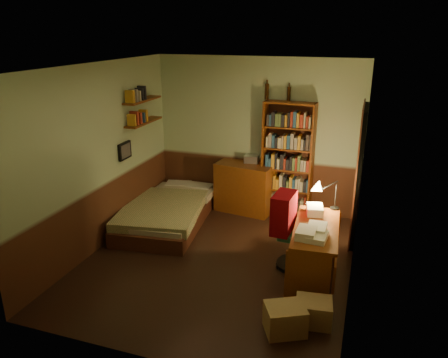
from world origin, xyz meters
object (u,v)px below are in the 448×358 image
(dresser, at_px, (244,188))
(cardboard_box_a, at_px, (285,319))
(bookshelf, at_px, (288,160))
(cardboard_box_b, at_px, (313,312))
(bed, at_px, (168,204))
(desk, at_px, (315,252))
(office_chair, at_px, (298,229))
(desk_lamp, at_px, (337,186))
(mini_stereo, at_px, (251,159))

(dresser, relative_size, cardboard_box_a, 2.36)
(bookshelf, xyz_separation_m, cardboard_box_b, (0.85, -2.79, -0.82))
(cardboard_box_a, height_order, cardboard_box_b, cardboard_box_a)
(bed, xyz_separation_m, cardboard_box_b, (2.61, -1.86, -0.18))
(desk, relative_size, cardboard_box_a, 3.20)
(bed, relative_size, office_chair, 1.90)
(bed, distance_m, desk, 2.65)
(dresser, height_order, office_chair, office_chair)
(bed, bearing_deg, desk_lamp, -12.14)
(bookshelf, bearing_deg, cardboard_box_a, -74.24)
(desk_lamp, height_order, office_chair, desk_lamp)
(bed, xyz_separation_m, cardboard_box_a, (2.35, -2.10, -0.16))
(bed, relative_size, desk_lamp, 3.21)
(bed, distance_m, office_chair, 2.37)
(office_chair, xyz_separation_m, cardboard_box_b, (0.38, -1.11, -0.42))
(bed, height_order, desk, desk)
(cardboard_box_a, bearing_deg, mini_stereo, 111.58)
(bookshelf, bearing_deg, desk_lamp, -48.63)
(desk_lamp, bearing_deg, desk, -124.07)
(bed, xyz_separation_m, mini_stereo, (1.13, 0.97, 0.60))
(bed, distance_m, bookshelf, 2.09)
(bookshelf, bearing_deg, dresser, -168.37)
(bed, relative_size, dresser, 2.20)
(desk_lamp, distance_m, cardboard_box_b, 1.83)
(bookshelf, bearing_deg, office_chair, -69.47)
(bed, xyz_separation_m, dresser, (1.05, 0.85, 0.11))
(bed, bearing_deg, bookshelf, 21.40)
(cardboard_box_a, bearing_deg, desk_lamp, 80.94)
(desk_lamp, bearing_deg, office_chair, -150.14)
(mini_stereo, distance_m, desk, 2.38)
(desk, bearing_deg, cardboard_box_a, -100.14)
(bookshelf, distance_m, cardboard_box_b, 3.03)
(mini_stereo, bearing_deg, desk_lamp, -45.13)
(desk_lamp, relative_size, office_chair, 0.59)
(mini_stereo, distance_m, bookshelf, 0.63)
(desk, distance_m, office_chair, 0.36)
(dresser, bearing_deg, bed, -132.85)
(desk, bearing_deg, cardboard_box_b, -86.08)
(bed, xyz_separation_m, desk, (2.48, -0.91, 0.03))
(office_chair, height_order, cardboard_box_b, office_chair)
(desk_lamp, height_order, cardboard_box_a, desk_lamp)
(bed, bearing_deg, dresser, 32.30)
(dresser, height_order, desk, dresser)
(cardboard_box_a, bearing_deg, bed, 138.13)
(cardboard_box_b, bearing_deg, bookshelf, 106.99)
(cardboard_box_a, distance_m, cardboard_box_b, 0.36)
(bed, bearing_deg, cardboard_box_a, -48.41)
(mini_stereo, relative_size, desk_lamp, 0.35)
(dresser, bearing_deg, desk_lamp, -26.52)
(bed, relative_size, mini_stereo, 9.11)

